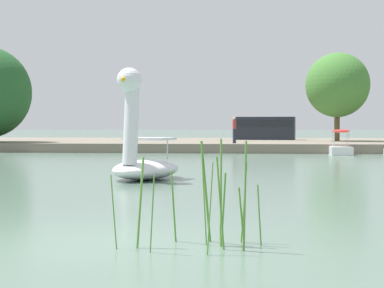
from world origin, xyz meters
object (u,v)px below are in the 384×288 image
(parked_van, at_px, (265,127))
(pedal_boat_red, at_px, (341,148))
(swan_boat, at_px, (143,154))
(tree_broadleaf_behind_dock, at_px, (337,85))
(person_on_path, at_px, (234,130))

(parked_van, bearing_deg, pedal_boat_red, -72.80)
(swan_boat, bearing_deg, parked_van, 81.88)
(pedal_boat_red, bearing_deg, tree_broadleaf_behind_dock, 83.62)
(swan_boat, distance_m, parked_van, 32.60)
(tree_broadleaf_behind_dock, relative_size, parked_van, 1.32)
(swan_boat, xyz_separation_m, parked_van, (4.60, 32.26, 0.80))
(swan_boat, height_order, pedal_boat_red, swan_boat)
(parked_van, bearing_deg, tree_broadleaf_behind_dock, -36.22)
(tree_broadleaf_behind_dock, bearing_deg, parked_van, 143.78)
(pedal_boat_red, height_order, person_on_path, person_on_path)
(tree_broadleaf_behind_dock, xyz_separation_m, parked_van, (-5.36, 3.92, -3.23))
(tree_broadleaf_behind_dock, bearing_deg, pedal_boat_red, -96.38)
(swan_boat, relative_size, tree_broadleaf_behind_dock, 0.52)
(person_on_path, xyz_separation_m, parked_van, (2.27, 10.91, 0.12))
(swan_boat, xyz_separation_m, person_on_path, (2.33, 21.35, 0.68))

